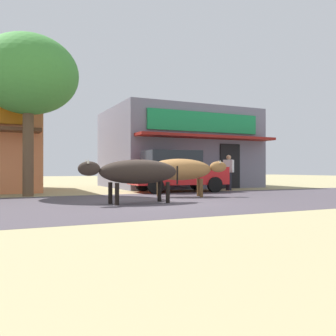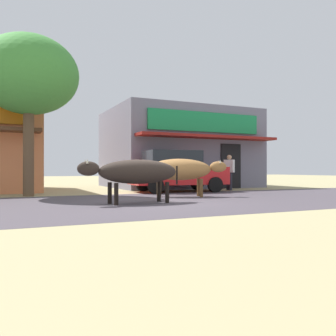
{
  "view_description": "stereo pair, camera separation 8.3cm",
  "coord_description": "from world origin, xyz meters",
  "px_view_note": "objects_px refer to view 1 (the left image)",
  "views": [
    {
      "loc": [
        -3.66,
        -9.22,
        0.9
      ],
      "look_at": [
        1.41,
        1.64,
        0.94
      ],
      "focal_mm": 38.81,
      "sensor_mm": 36.0,
      "label": 1
    },
    {
      "loc": [
        -3.59,
        -9.26,
        0.9
      ],
      "look_at": [
        1.41,
        1.64,
        0.94
      ],
      "focal_mm": 38.81,
      "sensor_mm": 36.0,
      "label": 2
    }
  ],
  "objects_px": {
    "cow_near_brown": "(137,172)",
    "cow_far_dark": "(181,170)",
    "roadside_tree": "(28,76)",
    "pedestrian_by_shop": "(229,170)",
    "parked_hatchback_car": "(176,171)"
  },
  "relations": [
    {
      "from": "pedestrian_by_shop",
      "to": "cow_far_dark",
      "type": "bearing_deg",
      "value": -145.52
    },
    {
      "from": "roadside_tree",
      "to": "pedestrian_by_shop",
      "type": "distance_m",
      "value": 8.63
    },
    {
      "from": "roadside_tree",
      "to": "cow_far_dark",
      "type": "relative_size",
      "value": 2.05
    },
    {
      "from": "roadside_tree",
      "to": "cow_far_dark",
      "type": "xyz_separation_m",
      "value": [
        4.53,
        -2.39,
        -3.15
      ]
    },
    {
      "from": "cow_near_brown",
      "to": "pedestrian_by_shop",
      "type": "xyz_separation_m",
      "value": [
        5.63,
        3.98,
        0.06
      ]
    },
    {
      "from": "parked_hatchback_car",
      "to": "cow_far_dark",
      "type": "relative_size",
      "value": 1.48
    },
    {
      "from": "cow_near_brown",
      "to": "parked_hatchback_car",
      "type": "bearing_deg",
      "value": 52.15
    },
    {
      "from": "parked_hatchback_car",
      "to": "pedestrian_by_shop",
      "type": "height_order",
      "value": "parked_hatchback_car"
    },
    {
      "from": "parked_hatchback_car",
      "to": "cow_near_brown",
      "type": "distance_m",
      "value": 5.1
    },
    {
      "from": "parked_hatchback_car",
      "to": "cow_far_dark",
      "type": "xyz_separation_m",
      "value": [
        -1.01,
        -2.45,
        0.04
      ]
    },
    {
      "from": "cow_far_dark",
      "to": "pedestrian_by_shop",
      "type": "xyz_separation_m",
      "value": [
        3.51,
        2.41,
        -0.0
      ]
    },
    {
      "from": "cow_far_dark",
      "to": "pedestrian_by_shop",
      "type": "bearing_deg",
      "value": 34.48
    },
    {
      "from": "parked_hatchback_car",
      "to": "cow_far_dark",
      "type": "bearing_deg",
      "value": -112.29
    },
    {
      "from": "cow_near_brown",
      "to": "cow_far_dark",
      "type": "bearing_deg",
      "value": 36.5
    },
    {
      "from": "pedestrian_by_shop",
      "to": "roadside_tree",
      "type": "bearing_deg",
      "value": -179.86
    }
  ]
}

